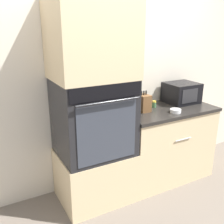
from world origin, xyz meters
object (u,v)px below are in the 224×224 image
wall_oven (94,117)px  microwave (181,93)px  knife_block (143,103)px  condiment_jar_near (154,104)px  condiment_jar_far (133,103)px  condiment_jar_mid (126,105)px  bowl (176,111)px

wall_oven → microwave: bearing=4.9°
wall_oven → microwave: wall_oven is taller
knife_block → condiment_jar_near: size_ratio=2.98×
condiment_jar_near → condiment_jar_far: bearing=155.0°
condiment_jar_near → condiment_jar_mid: 0.34m
wall_oven → knife_block: bearing=3.4°
knife_block → wall_oven: bearing=-176.6°
microwave → knife_block: microwave is taller
knife_block → condiment_jar_far: (-0.03, 0.16, -0.04)m
knife_block → bowl: bearing=-37.9°
microwave → condiment_jar_near: (-0.42, -0.01, -0.08)m
knife_block → condiment_jar_mid: (-0.13, 0.15, -0.04)m
condiment_jar_mid → bowl: bearing=-41.4°
bowl → condiment_jar_near: (-0.09, 0.27, 0.02)m
microwave → condiment_jar_mid: (-0.74, 0.08, -0.07)m
condiment_jar_far → condiment_jar_near: bearing=-25.0°
microwave → condiment_jar_mid: microwave is taller
condiment_jar_far → condiment_jar_mid: bearing=-173.0°
knife_block → condiment_jar_near: 0.21m
microwave → knife_block: 0.62m
wall_oven → condiment_jar_mid: wall_oven is taller
bowl → condiment_jar_mid: bearing=138.6°
knife_block → condiment_jar_far: knife_block is taller
condiment_jar_near → condiment_jar_far: size_ratio=0.74×
microwave → wall_oven: bearing=-175.1°
condiment_jar_mid → condiment_jar_far: size_ratio=1.01×
microwave → condiment_jar_far: 0.65m
bowl → microwave: bearing=40.5°
wall_oven → condiment_jar_near: size_ratio=9.98×
knife_block → condiment_jar_near: bearing=16.0°
wall_oven → condiment_jar_near: 0.82m
microwave → condiment_jar_near: size_ratio=4.93×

